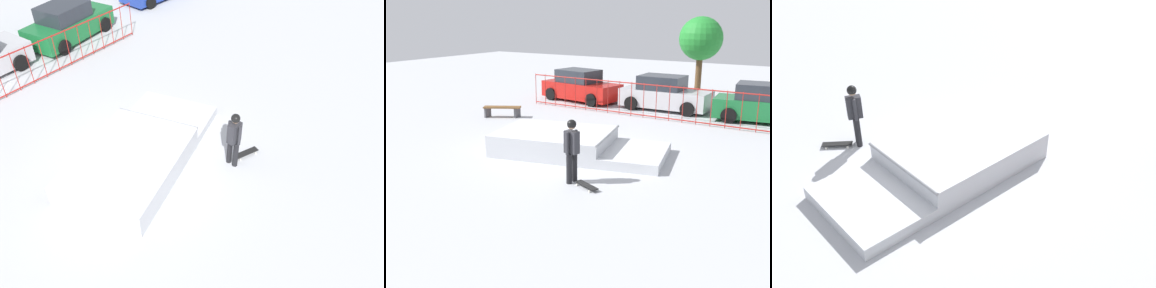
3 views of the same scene
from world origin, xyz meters
TOP-DOWN VIEW (x-y plane):
  - ground_plane at (0.00, 0.00)m, footprint 60.00×60.00m
  - skate_ramp at (-0.13, -0.09)m, footprint 5.86×3.80m
  - skater at (1.43, -2.27)m, footprint 0.41×0.44m
  - skateboard at (1.98, -2.42)m, footprint 0.81×0.51m
  - perimeter_fence at (-0.00, 6.04)m, footprint 12.42×0.26m
  - park_bench at (-5.48, 2.79)m, footprint 1.59×1.14m
  - parked_car_red at (-4.70, 7.96)m, footprint 4.30×2.38m
  - parked_car_silver at (-0.16, 8.10)m, footprint 4.13×1.97m
  - parked_car_green at (4.32, 7.94)m, footprint 4.27×2.30m
  - distant_tree at (0.06, 12.21)m, footprint 2.26×2.26m

SIDE VIEW (x-z plane):
  - ground_plane at x=0.00m, z-range 0.00..0.00m
  - skateboard at x=1.98m, z-range 0.03..0.12m
  - skate_ramp at x=-0.13m, z-range -0.05..0.69m
  - park_bench at x=-5.48m, z-range 0.12..0.60m
  - parked_car_red at x=-4.70m, z-range -0.08..1.52m
  - parked_car_silver at x=-0.16m, z-range -0.08..1.52m
  - parked_car_green at x=4.32m, z-range -0.08..1.52m
  - perimeter_fence at x=0.00m, z-range 0.02..1.52m
  - skater at x=1.43m, z-range 0.14..1.87m
  - distant_tree at x=0.06m, z-range 0.95..5.18m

